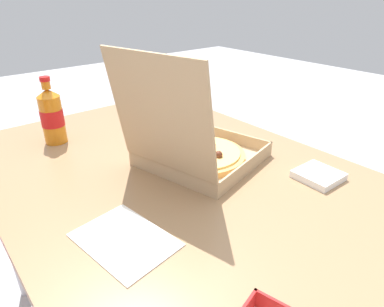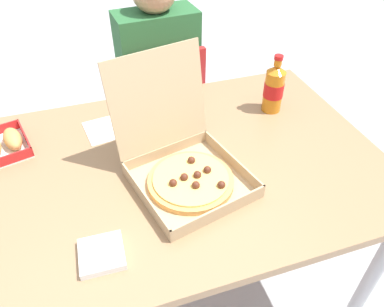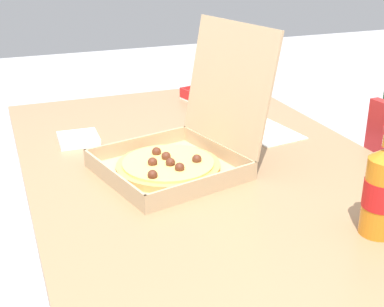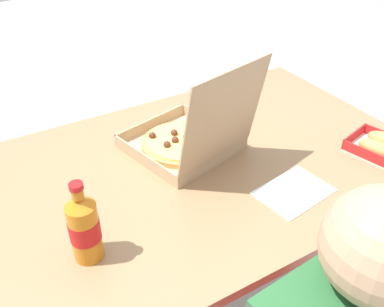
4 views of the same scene
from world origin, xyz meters
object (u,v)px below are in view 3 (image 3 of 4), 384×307
at_px(bread_side_box, 213,92).
at_px(paper_menu, 266,132).
at_px(napkin_pile, 79,139).
at_px(cola_bottle, 383,190).
at_px(pizza_box_open, 180,151).

distance_m(bread_side_box, paper_menu, 0.37).
bearing_deg(napkin_pile, cola_bottle, 33.32).
distance_m(pizza_box_open, cola_bottle, 0.50).
bearing_deg(paper_menu, cola_bottle, -14.89).
relative_size(bread_side_box, paper_menu, 1.05).
height_order(pizza_box_open, cola_bottle, pizza_box_open).
bearing_deg(pizza_box_open, bread_side_box, 149.01).
xyz_separation_m(paper_menu, napkin_pile, (-0.12, -0.54, 0.01)).
distance_m(bread_side_box, cola_bottle, 0.97).
bearing_deg(pizza_box_open, napkin_pile, -143.84).
distance_m(cola_bottle, napkin_pile, 0.85).
relative_size(pizza_box_open, napkin_pile, 3.94).
xyz_separation_m(pizza_box_open, paper_menu, (-0.16, 0.33, -0.05)).
bearing_deg(bread_side_box, paper_menu, 1.70).
distance_m(cola_bottle, paper_menu, 0.60).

